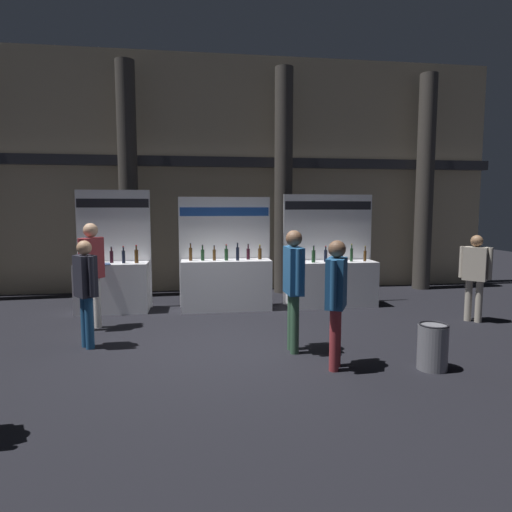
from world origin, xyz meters
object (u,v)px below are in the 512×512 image
Objects in this scene: visitor_2 at (86,286)px; exhibitor_booth_1 at (226,280)px; exhibitor_booth_0 at (113,282)px; visitor_3 at (92,266)px; visitor_6 at (336,293)px; visitor_4 at (294,279)px; exhibitor_booth_2 at (331,278)px; trash_bin at (433,346)px; visitor_5 at (475,270)px.

exhibitor_booth_1 is at bearing 97.83° from visitor_2.
exhibitor_booth_0 reaches higher than visitor_3.
visitor_2 is (0.04, -2.38, 0.33)m from exhibitor_booth_0.
visitor_3 reaches higher than visitor_6.
exhibitor_booth_1 is 1.31× the size of visitor_4.
exhibitor_booth_2 reaches higher than visitor_3.
visitor_4 is at bearing -88.14° from visitor_3.
exhibitor_booth_0 is 1.06× the size of exhibitor_booth_1.
trash_bin is 1.45m from visitor_6.
exhibitor_booth_1 is 1.27× the size of visitor_3.
exhibitor_booth_2 is 1.48× the size of visitor_2.
trash_bin is 0.37× the size of visitor_2.
trash_bin is at bearing 107.69° from visitor_6.
visitor_4 reaches higher than visitor_6.
exhibitor_booth_0 is 1.40m from visitor_3.
visitor_6 is at bearing -106.68° from exhibitor_booth_2.
visitor_6 is at bearing 77.66° from visitor_5.
visitor_5 is at bearing 147.51° from visitor_6.
visitor_5 is (4.46, -1.65, 0.35)m from exhibitor_booth_1.
visitor_5 is at bearing -37.25° from exhibitor_booth_2.
exhibitor_booth_2 is 1.42× the size of visitor_6.
visitor_3 is (-0.14, 1.07, 0.16)m from visitor_2.
trash_bin is at bearing -39.85° from exhibitor_booth_0.
visitor_4 is at bearing -126.05° from visitor_6.
exhibitor_booth_0 is 1.34× the size of visitor_3.
visitor_4 is (-1.64, 0.95, 0.77)m from trash_bin.
exhibitor_booth_1 reaches higher than visitor_6.
exhibitor_booth_1 is 3.85× the size of trash_bin.
exhibitor_booth_1 is 0.97× the size of exhibitor_booth_2.
visitor_3 is 1.09× the size of visitor_6.
visitor_2 is at bearing -88.95° from exhibitor_booth_0.
visitor_4 reaches higher than trash_bin.
visitor_6 is (3.41, -1.35, 0.06)m from visitor_2.
exhibitor_booth_2 is (2.26, 0.02, -0.02)m from exhibitor_booth_1.
exhibitor_booth_0 is at bearing 140.15° from trash_bin.
exhibitor_booth_0 is 6.13m from trash_bin.
trash_bin is at bearing 93.38° from visitor_5.
exhibitor_booth_2 is at bearing -28.31° from visitor_4.
exhibitor_booth_0 is at bearing 44.62° from visitor_4.
visitor_2 is 3.08m from visitor_4.
visitor_5 is at bearing -72.80° from visitor_4.
exhibitor_booth_2 is at bearing -170.15° from visitor_6.
exhibitor_booth_1 reaches higher than visitor_5.
visitor_4 is 1.11× the size of visitor_5.
exhibitor_booth_0 is 2.40m from visitor_2.
visitor_3 is 1.04× the size of visitor_4.
exhibitor_booth_1 is 2.72m from visitor_3.
exhibitor_booth_2 reaches higher than trash_bin.
visitor_6 reaches higher than trash_bin.
exhibitor_booth_1 is 3.83m from visitor_6.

